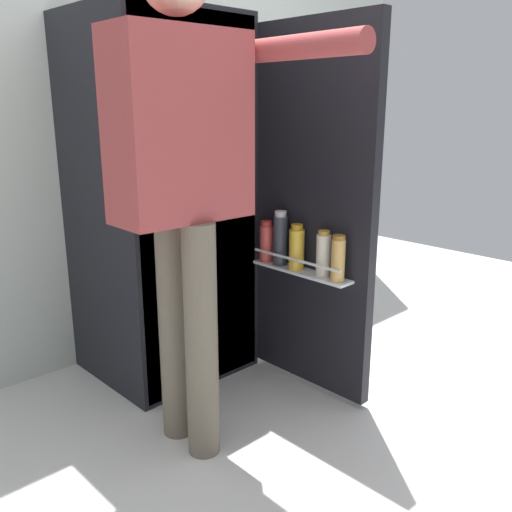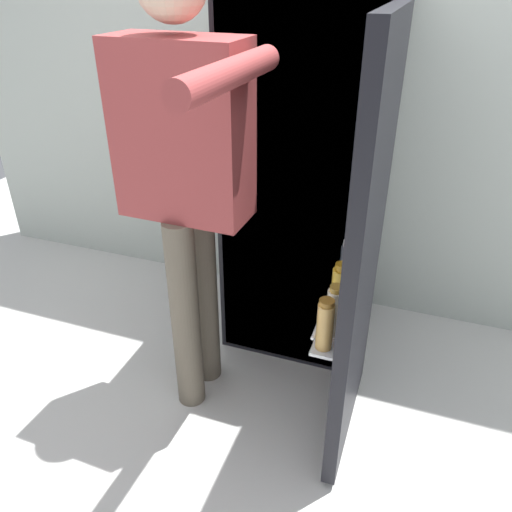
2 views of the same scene
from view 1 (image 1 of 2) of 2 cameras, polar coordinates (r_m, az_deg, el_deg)
The scene contains 4 objects.
ground_plane at distance 2.50m, azimuth -1.44°, elevation -15.23°, with size 6.34×6.34×0.00m, color silver.
kitchen_wall at distance 2.91m, azimuth -14.60°, elevation 15.67°, with size 4.40×0.10×2.62m, color beige.
refrigerator at distance 2.61m, azimuth -8.82°, elevation 5.41°, with size 0.72×1.27×1.66m.
person at distance 1.92m, azimuth -7.48°, elevation 9.60°, with size 0.58×0.82×1.77m.
Camera 1 is at (-1.44, -1.59, 1.27)m, focal length 38.65 mm.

